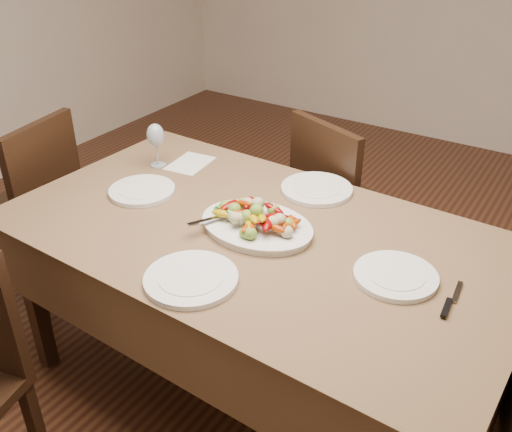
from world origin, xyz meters
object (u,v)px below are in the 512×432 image
object	(u,v)px
serving_platter	(257,227)
plate_right	(396,276)
chair_far	(350,209)
plate_near	(191,279)
plate_far	(317,189)
wine_glass	(156,144)
plate_left	(142,191)
dining_table	(256,314)
chair_left	(23,212)

from	to	relation	value
serving_platter	plate_right	xyz separation A→B (m)	(0.52, -0.01, -0.00)
chair_far	plate_near	xyz separation A→B (m)	(-0.03, -1.16, 0.29)
plate_far	wine_glass	world-z (taller)	wine_glass
plate_left	wine_glass	bearing A→B (deg)	116.97
dining_table	serving_platter	bearing A→B (deg)	101.42
serving_platter	plate_near	xyz separation A→B (m)	(-0.01, -0.37, -0.00)
wine_glass	chair_left	bearing A→B (deg)	-154.24
plate_left	chair_left	bearing A→B (deg)	-174.52
chair_left	plate_far	distance (m)	1.43
chair_left	plate_right	distance (m)	1.83
plate_left	plate_near	bearing A→B (deg)	-33.77
chair_far	wine_glass	xyz separation A→B (m)	(-0.68, -0.57, 0.39)
chair_left	plate_right	xyz separation A→B (m)	(1.80, 0.07, 0.29)
chair_far	plate_right	distance (m)	0.99
plate_right	plate_far	xyz separation A→B (m)	(-0.48, 0.39, 0.00)
dining_table	plate_near	distance (m)	0.53
dining_table	wine_glass	xyz separation A→B (m)	(-0.66, 0.23, 0.48)
dining_table	plate_left	distance (m)	0.67
chair_left	plate_near	distance (m)	1.34
serving_platter	plate_far	size ratio (longest dim) A/B	1.44
chair_far	plate_left	xyz separation A→B (m)	(-0.56, -0.80, 0.29)
dining_table	serving_platter	size ratio (longest dim) A/B	4.45
chair_left	serving_platter	world-z (taller)	chair_left
plate_far	plate_near	bearing A→B (deg)	-93.66
wine_glass	dining_table	bearing A→B (deg)	-18.99
plate_left	plate_near	xyz separation A→B (m)	(0.53, -0.36, 0.00)
plate_right	plate_near	world-z (taller)	same
serving_platter	wine_glass	xyz separation A→B (m)	(-0.66, 0.22, 0.09)
dining_table	chair_left	world-z (taller)	chair_left
dining_table	serving_platter	world-z (taller)	serving_platter
plate_near	wine_glass	world-z (taller)	wine_glass
chair_left	serving_platter	bearing A→B (deg)	83.80
chair_left	plate_far	xyz separation A→B (m)	(1.32, 0.46, 0.29)
chair_far	serving_platter	xyz separation A→B (m)	(-0.02, -0.80, 0.30)
plate_left	plate_right	xyz separation A→B (m)	(1.06, 0.00, 0.00)
chair_left	plate_right	size ratio (longest dim) A/B	3.61
chair_left	wine_glass	size ratio (longest dim) A/B	4.64
serving_platter	plate_left	bearing A→B (deg)	-179.01
chair_far	plate_far	xyz separation A→B (m)	(0.02, -0.41, 0.29)
serving_platter	wine_glass	bearing A→B (deg)	161.46
dining_table	plate_far	distance (m)	0.55
serving_platter	plate_far	xyz separation A→B (m)	(0.04, 0.38, -0.00)
chair_far	wine_glass	distance (m)	0.97
plate_near	dining_table	bearing A→B (deg)	88.70
chair_left	plate_near	size ratio (longest dim) A/B	3.22
dining_table	chair_left	size ratio (longest dim) A/B	1.94
serving_platter	plate_near	distance (m)	0.37
chair_far	plate_far	size ratio (longest dim) A/B	3.31
dining_table	chair_far	world-z (taller)	chair_far
plate_far	plate_right	bearing A→B (deg)	-38.96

